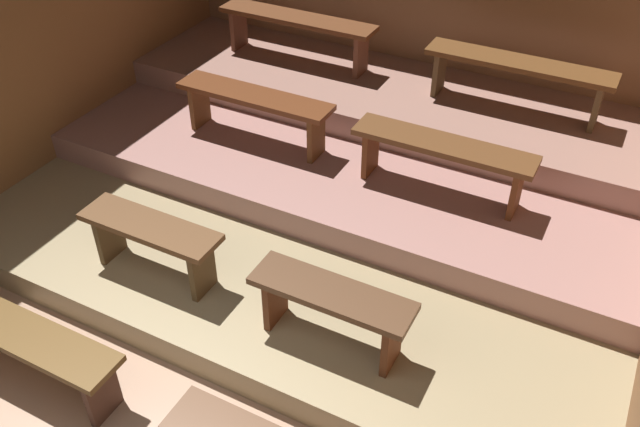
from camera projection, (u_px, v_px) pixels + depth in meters
ground at (299, 262)px, 5.82m from camera, size 6.19×6.11×0.08m
wall_back at (424, 8)px, 6.88m from camera, size 6.19×0.06×2.61m
wall_left at (29, 54)px, 6.00m from camera, size 0.06×6.11×2.61m
platform_lower at (331, 209)px, 6.14m from camera, size 5.39×4.10×0.25m
platform_middle at (365, 150)px, 6.49m from camera, size 5.39×2.69×0.25m
platform_upper at (392, 99)px, 6.78m from camera, size 5.39×1.43×0.25m
bench_lower_left at (151, 236)px, 5.07m from camera, size 1.13×0.33×0.48m
bench_lower_right at (332, 303)px, 4.51m from camera, size 1.13×0.33×0.48m
bench_middle_left at (255, 104)px, 6.17m from camera, size 1.51×0.33×0.48m
bench_middle_right at (443, 153)px, 5.50m from camera, size 1.51×0.33×0.48m
bench_upper_left at (297, 25)px, 6.99m from camera, size 1.71×0.33×0.48m
bench_upper_right at (518, 70)px, 6.14m from camera, size 1.71×0.33×0.48m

